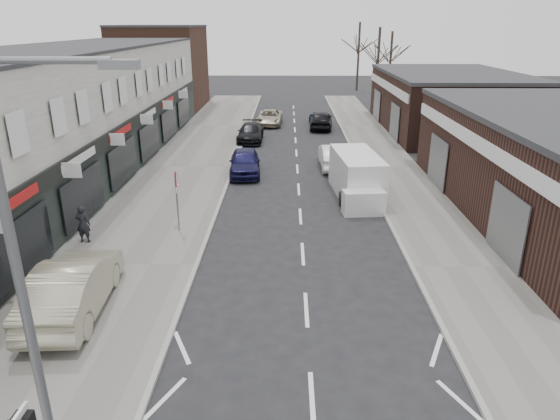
{
  "coord_description": "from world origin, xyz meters",
  "views": [
    {
      "loc": [
        -0.62,
        -7.48,
        8.37
      ],
      "look_at": [
        -0.85,
        7.89,
        2.6
      ],
      "focal_mm": 32.0,
      "sensor_mm": 36.0,
      "label": 1
    }
  ],
  "objects_px": {
    "warning_sign": "(177,183)",
    "parked_car_right_b": "(321,120)",
    "parked_car_right_c": "(320,118)",
    "sedan_on_pavement": "(73,286)",
    "pedestrian": "(83,224)",
    "parked_car_left_c": "(269,118)",
    "parked_car_right_a": "(333,156)",
    "parked_car_left_a": "(245,162)",
    "street_lamp": "(31,285)",
    "parked_car_left_b": "(250,133)",
    "white_van": "(357,177)"
  },
  "relations": [
    {
      "from": "parked_car_left_a",
      "to": "pedestrian",
      "type": "bearing_deg",
      "value": -122.95
    },
    {
      "from": "street_lamp",
      "to": "white_van",
      "type": "distance_m",
      "value": 19.54
    },
    {
      "from": "white_van",
      "to": "parked_car_left_a",
      "type": "xyz_separation_m",
      "value": [
        -6.04,
        3.91,
        -0.29
      ]
    },
    {
      "from": "parked_car_left_c",
      "to": "parked_car_right_b",
      "type": "xyz_separation_m",
      "value": [
        4.4,
        -1.7,
        0.12
      ]
    },
    {
      "from": "pedestrian",
      "to": "parked_car_left_a",
      "type": "relative_size",
      "value": 0.36
    },
    {
      "from": "pedestrian",
      "to": "parked_car_left_c",
      "type": "height_order",
      "value": "pedestrian"
    },
    {
      "from": "parked_car_left_b",
      "to": "parked_car_right_c",
      "type": "relative_size",
      "value": 1.03
    },
    {
      "from": "sedan_on_pavement",
      "to": "parked_car_left_b",
      "type": "distance_m",
      "value": 24.2
    },
    {
      "from": "warning_sign",
      "to": "parked_car_left_b",
      "type": "distance_m",
      "value": 17.74
    },
    {
      "from": "parked_car_right_c",
      "to": "parked_car_right_a",
      "type": "bearing_deg",
      "value": 89.02
    },
    {
      "from": "warning_sign",
      "to": "parked_car_left_a",
      "type": "height_order",
      "value": "warning_sign"
    },
    {
      "from": "warning_sign",
      "to": "parked_car_right_b",
      "type": "bearing_deg",
      "value": 71.81
    },
    {
      "from": "warning_sign",
      "to": "pedestrian",
      "type": "relative_size",
      "value": 1.73
    },
    {
      "from": "warning_sign",
      "to": "pedestrian",
      "type": "xyz_separation_m",
      "value": [
        -3.57,
        -1.27,
        -1.3
      ]
    },
    {
      "from": "pedestrian",
      "to": "parked_car_right_b",
      "type": "xyz_separation_m",
      "value": [
        10.92,
        23.66,
        -0.14
      ]
    },
    {
      "from": "sedan_on_pavement",
      "to": "parked_car_right_b",
      "type": "bearing_deg",
      "value": -111.73
    },
    {
      "from": "parked_car_right_a",
      "to": "warning_sign",
      "type": "bearing_deg",
      "value": 53.52
    },
    {
      "from": "parked_car_left_a",
      "to": "parked_car_left_c",
      "type": "distance_m",
      "value": 15.3
    },
    {
      "from": "pedestrian",
      "to": "parked_car_right_c",
      "type": "distance_m",
      "value": 27.28
    },
    {
      "from": "sedan_on_pavement",
      "to": "parked_car_left_c",
      "type": "relative_size",
      "value": 1.11
    },
    {
      "from": "parked_car_left_a",
      "to": "parked_car_right_a",
      "type": "height_order",
      "value": "parked_car_left_a"
    },
    {
      "from": "street_lamp",
      "to": "parked_car_right_b",
      "type": "bearing_deg",
      "value": 79.18
    },
    {
      "from": "parked_car_left_a",
      "to": "parked_car_left_b",
      "type": "height_order",
      "value": "parked_car_left_a"
    },
    {
      "from": "parked_car_left_c",
      "to": "warning_sign",
      "type": "bearing_deg",
      "value": -94.57
    },
    {
      "from": "street_lamp",
      "to": "pedestrian",
      "type": "relative_size",
      "value": 5.14
    },
    {
      "from": "sedan_on_pavement",
      "to": "parked_car_right_b",
      "type": "relative_size",
      "value": 1.15
    },
    {
      "from": "parked_car_right_a",
      "to": "parked_car_right_b",
      "type": "bearing_deg",
      "value": -91.02
    },
    {
      "from": "warning_sign",
      "to": "parked_car_right_c",
      "type": "distance_m",
      "value": 24.88
    },
    {
      "from": "sedan_on_pavement",
      "to": "parked_car_left_c",
      "type": "xyz_separation_m",
      "value": [
        4.85,
        30.43,
        -0.32
      ]
    },
    {
      "from": "street_lamp",
      "to": "parked_car_left_a",
      "type": "height_order",
      "value": "street_lamp"
    },
    {
      "from": "parked_car_right_c",
      "to": "parked_car_left_c",
      "type": "bearing_deg",
      "value": -5.82
    },
    {
      "from": "warning_sign",
      "to": "parked_car_right_a",
      "type": "bearing_deg",
      "value": 54.54
    },
    {
      "from": "parked_car_right_c",
      "to": "pedestrian",
      "type": "bearing_deg",
      "value": 65.41
    },
    {
      "from": "parked_car_right_c",
      "to": "sedan_on_pavement",
      "type": "bearing_deg",
      "value": 71.92
    },
    {
      "from": "parked_car_right_b",
      "to": "white_van",
      "type": "bearing_deg",
      "value": 97.11
    },
    {
      "from": "warning_sign",
      "to": "parked_car_right_a",
      "type": "xyz_separation_m",
      "value": [
        7.36,
        10.33,
        -1.48
      ]
    },
    {
      "from": "parked_car_left_a",
      "to": "parked_car_right_b",
      "type": "relative_size",
      "value": 0.98
    },
    {
      "from": "parked_car_left_c",
      "to": "parked_car_right_a",
      "type": "relative_size",
      "value": 1.04
    },
    {
      "from": "parked_car_left_b",
      "to": "sedan_on_pavement",
      "type": "bearing_deg",
      "value": -98.27
    },
    {
      "from": "parked_car_left_c",
      "to": "parked_car_right_b",
      "type": "height_order",
      "value": "parked_car_right_b"
    },
    {
      "from": "parked_car_left_a",
      "to": "parked_car_right_a",
      "type": "xyz_separation_m",
      "value": [
        5.31,
        1.51,
        -0.02
      ]
    },
    {
      "from": "parked_car_right_b",
      "to": "parked_car_left_a",
      "type": "bearing_deg",
      "value": 73.35
    },
    {
      "from": "white_van",
      "to": "parked_car_left_b",
      "type": "xyz_separation_m",
      "value": [
        -6.33,
        12.68,
        -0.37
      ]
    },
    {
      "from": "warning_sign",
      "to": "parked_car_right_b",
      "type": "distance_m",
      "value": 23.61
    },
    {
      "from": "warning_sign",
      "to": "parked_car_right_b",
      "type": "height_order",
      "value": "warning_sign"
    },
    {
      "from": "street_lamp",
      "to": "parked_car_right_b",
      "type": "height_order",
      "value": "street_lamp"
    },
    {
      "from": "white_van",
      "to": "parked_car_left_a",
      "type": "height_order",
      "value": "white_van"
    },
    {
      "from": "warning_sign",
      "to": "parked_car_left_a",
      "type": "bearing_deg",
      "value": 76.94
    },
    {
      "from": "parked_car_left_a",
      "to": "parked_car_right_c",
      "type": "relative_size",
      "value": 0.99
    },
    {
      "from": "warning_sign",
      "to": "pedestrian",
      "type": "height_order",
      "value": "warning_sign"
    }
  ]
}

